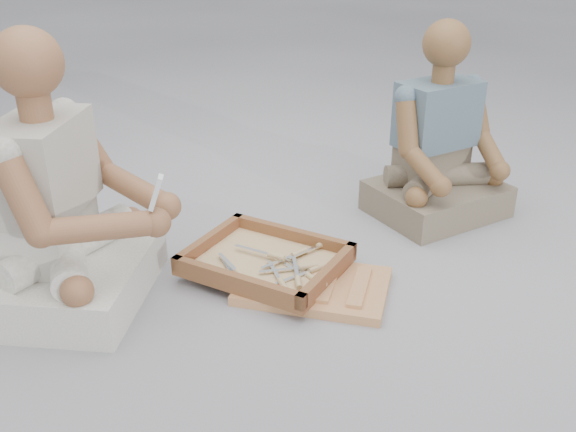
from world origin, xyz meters
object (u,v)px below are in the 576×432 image
(carved_panel, at_px, (313,286))
(companion, at_px, (439,153))
(tool_tray, at_px, (266,261))
(craftsman, at_px, (65,215))

(carved_panel, distance_m, companion, 0.94)
(carved_panel, height_order, companion, companion)
(carved_panel, bearing_deg, tool_tray, 163.86)
(carved_panel, bearing_deg, craftsman, -161.98)
(carved_panel, xyz_separation_m, tool_tray, (-0.20, 0.06, 0.04))
(carved_panel, relative_size, craftsman, 0.56)
(carved_panel, relative_size, companion, 0.62)
(companion, bearing_deg, craftsman, -4.19)
(companion, bearing_deg, carved_panel, 18.71)
(tool_tray, relative_size, craftsman, 0.68)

